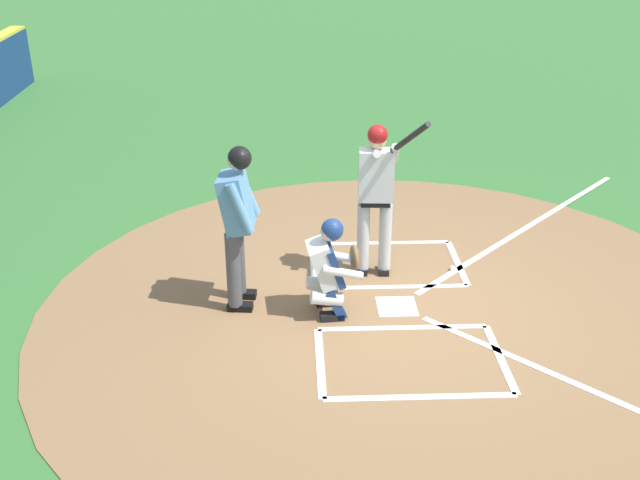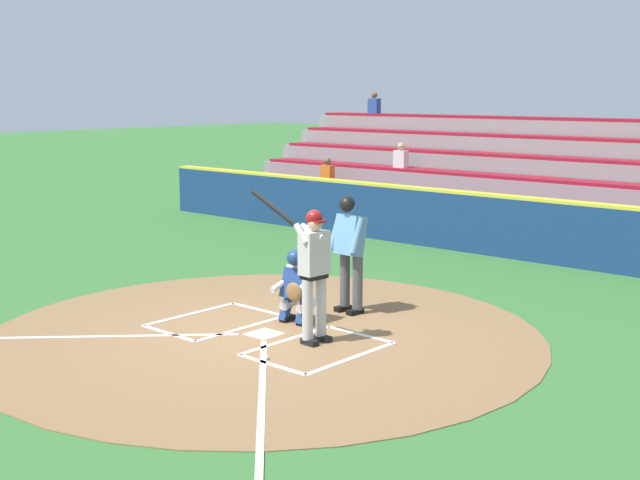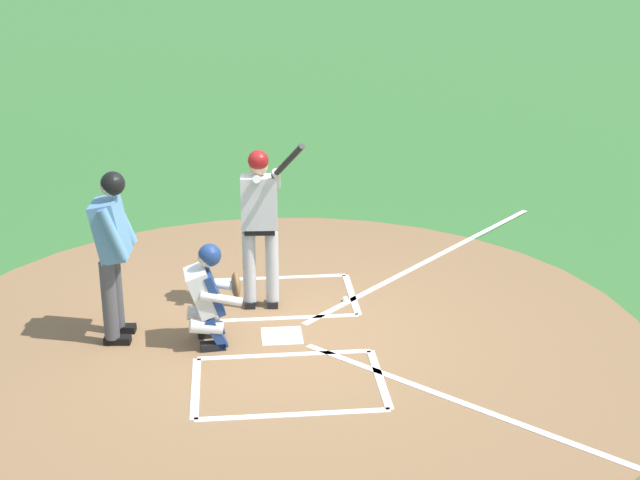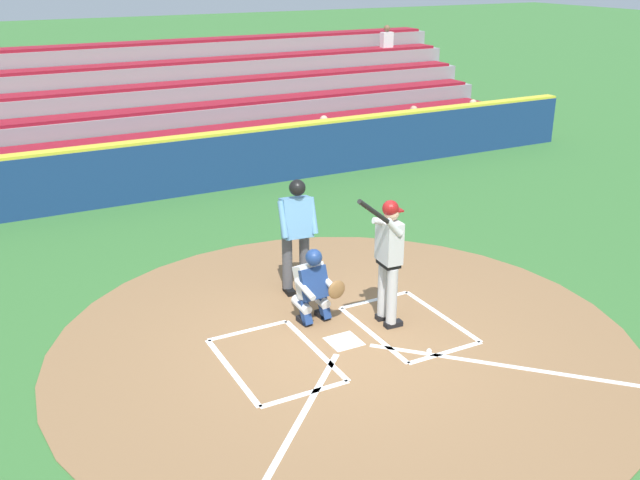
% 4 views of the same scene
% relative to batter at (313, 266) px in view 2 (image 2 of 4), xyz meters
% --- Properties ---
extents(ground_plane, '(120.00, 120.00, 0.00)m').
position_rel_batter_xyz_m(ground_plane, '(0.80, 0.17, -1.10)').
color(ground_plane, '#387033').
extents(dirt_circle, '(8.00, 8.00, 0.01)m').
position_rel_batter_xyz_m(dirt_circle, '(0.80, 0.17, -1.09)').
color(dirt_circle, olive).
rests_on(dirt_circle, ground).
extents(home_plate_and_chalk, '(7.93, 4.91, 0.01)m').
position_rel_batter_xyz_m(home_plate_and_chalk, '(0.80, 1.05, -1.08)').
color(home_plate_and_chalk, white).
rests_on(home_plate_and_chalk, dirt_circle).
extents(batter, '(0.96, 0.67, 2.13)m').
position_rel_batter_xyz_m(batter, '(0.00, 0.00, 0.00)').
color(batter, '#BCBCBC').
rests_on(batter, ground).
extents(catcher, '(0.63, 0.61, 1.13)m').
position_rel_batter_xyz_m(catcher, '(0.87, -0.58, -0.51)').
color(catcher, black).
rests_on(catcher, ground).
extents(plate_umpire, '(0.61, 0.45, 1.86)m').
position_rel_batter_xyz_m(plate_umpire, '(0.66, -1.57, -0.02)').
color(plate_umpire, '#4C4C51').
rests_on(plate_umpire, ground).
extents(baseball, '(0.07, 0.07, 0.07)m').
position_rel_batter_xyz_m(baseball, '(-0.06, 0.97, -1.06)').
color(baseball, white).
rests_on(baseball, ground).
extents(backstop_wall, '(22.00, 0.36, 1.31)m').
position_rel_batter_xyz_m(backstop_wall, '(0.80, -7.33, -0.45)').
color(backstop_wall, navy).
rests_on(backstop_wall, ground).
extents(bleacher_stand, '(20.00, 5.10, 3.45)m').
position_rel_batter_xyz_m(bleacher_stand, '(0.80, -11.15, -0.10)').
color(bleacher_stand, gray).
rests_on(bleacher_stand, ground).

